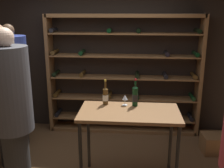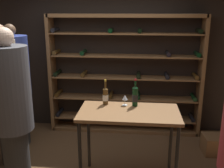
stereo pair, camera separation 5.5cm
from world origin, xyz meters
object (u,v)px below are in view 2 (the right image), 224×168
Objects in this scene: wine_bottle_gold_foil at (135,96)px; tasting_table at (129,119)px; wine_rack at (125,76)px; person_bystander_red_print at (12,109)px; wine_crate at (218,144)px; wine_glass_stemmed_center at (125,98)px; person_host_in_suit at (15,81)px; person_guest_blue_shirt at (4,90)px; wine_bottle_green_slim at (105,96)px.

tasting_table is at bearing -109.45° from wine_bottle_gold_foil.
wine_rack is 1.34× the size of person_bystander_red_print.
wine_rack is 5.71× the size of wine_crate.
wine_glass_stemmed_center is at bearing 176.24° from wine_bottle_gold_foil.
wine_crate is 1.87m from wine_glass_stemmed_center.
person_host_in_suit is 4.19× the size of wine_crate.
person_guest_blue_shirt reaches higher than wine_bottle_green_slim.
wine_crate is at bearing 24.02° from wine_glass_stemmed_center.
wine_bottle_green_slim is (-0.19, -1.32, 0.06)m from wine_rack.
tasting_table is 0.32m from wine_bottle_gold_foil.
person_host_in_suit is at bearing 157.82° from wine_bottle_green_slim.
person_host_in_suit is at bearing 161.33° from wine_bottle_gold_foil.
wine_rack reaches higher than wine_crate.
person_bystander_red_print is 1.39m from wine_glass_stemmed_center.
wine_rack is at bearing 115.37° from person_guest_blue_shirt.
person_bystander_red_print is at bearing -113.94° from person_host_in_suit.
person_guest_blue_shirt reaches higher than wine_bottle_gold_foil.
person_bystander_red_print reaches higher than wine_glass_stemmed_center.
wine_rack reaches higher than person_guest_blue_shirt.
person_bystander_red_print is at bearing -121.32° from wine_rack.
person_guest_blue_shirt is (0.12, -0.58, 0.02)m from person_host_in_suit.
wine_rack is 1.36m from wine_bottle_gold_foil.
person_guest_blue_shirt is at bearing -125.89° from person_host_in_suit.
wine_crate is 2.08m from wine_bottle_green_slim.
person_guest_blue_shirt reaches higher than person_bystander_red_print.
wine_bottle_green_slim is at bearing 75.18° from person_guest_blue_shirt.
tasting_table is 3.68× the size of wine_bottle_green_slim.
wine_bottle_green_slim is at bearing -97.07° from person_bystander_red_print.
person_bystander_red_print is 1.51m from wine_bottle_gold_foil.
wine_rack is 1.34m from wine_glass_stemmed_center.
person_guest_blue_shirt is 1.82m from wine_bottle_gold_foil.
wine_bottle_green_slim is at bearing -98.05° from wine_rack.
wine_bottle_gold_foil is (1.95, -0.66, 0.02)m from person_host_in_suit.
tasting_table is at bearing -72.47° from person_host_in_suit.
person_guest_blue_shirt is (-1.75, 0.27, 0.25)m from tasting_table.
person_host_in_suit is 1.38m from person_bystander_red_print.
person_host_in_suit is (-1.74, -0.69, 0.05)m from wine_rack.
wine_rack reaches higher than wine_bottle_gold_foil.
wine_crate is 1.41× the size of wine_bottle_green_slim.
wine_bottle_gold_foil is at bearing 74.89° from person_guest_blue_shirt.
wine_rack is 1.56m from tasting_table.
wine_crate is at bearing 31.45° from tasting_table.
wine_rack reaches higher than wine_bottle_green_slim.
wine_rack reaches higher than person_host_in_suit.
wine_rack is at bearing 93.09° from wine_glass_stemmed_center.
tasting_table is 0.45m from wine_bottle_green_slim.
wine_glass_stemmed_center is (-0.13, 0.01, -0.03)m from wine_bottle_gold_foil.
wine_glass_stemmed_center is at bearing -67.69° from person_host_in_suit.
wine_crate is 1.79m from wine_bottle_gold_foil.
person_host_in_suit is 2.06m from wine_bottle_gold_foil.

